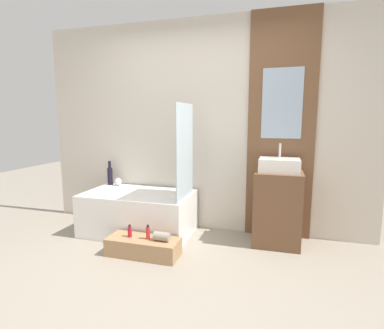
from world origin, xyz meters
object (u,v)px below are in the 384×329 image
Objects in this scene: wooden_step_bench at (143,247)px; vase_round_light at (118,182)px; vase_tall_dark at (110,175)px; sink at (279,165)px; bathtub at (139,212)px; bottle_soap_secondary at (148,233)px; bottle_soap_primary at (130,231)px.

wooden_step_bench is 7.50× the size of vase_round_light.
wooden_step_bench is 2.31× the size of vase_tall_dark.
sink is 2.23m from vase_tall_dark.
wooden_step_bench is (0.32, -0.56, -0.16)m from bathtub.
bathtub is 8.64× the size of bottle_soap_secondary.
vase_tall_dark reaches higher than bottle_soap_primary.
bathtub is at bearing -175.22° from sink.
wooden_step_bench is 1.69m from sink.
vase_tall_dark is (-0.57, 0.30, 0.38)m from bathtub.
wooden_step_bench is at bearing -47.85° from vase_round_light.
bottle_soap_primary is at bearing -72.76° from bathtub.
bottle_soap_secondary is (-1.26, -0.70, -0.65)m from sink.
bottle_soap_primary is 0.86× the size of bottle_soap_secondary.
sink reaches higher than wooden_step_bench.
bottle_soap_secondary is at bearing -45.82° from vase_round_light.
sink is 4.31× the size of vase_round_light.
vase_tall_dark is at bearing 130.76° from bottle_soap_primary.
bottle_soap_secondary is (0.06, -0.00, 0.16)m from wooden_step_bench.
vase_tall_dark is (-0.89, 0.86, 0.55)m from wooden_step_bench.
vase_round_light is (0.13, -0.02, -0.08)m from vase_tall_dark.
bathtub is at bearing 107.24° from bottle_soap_primary.
bottle_soap_secondary reaches higher than bottle_soap_primary.
bathtub is at bearing 120.02° from wooden_step_bench.
wooden_step_bench is 5.76× the size of bottle_soap_primary.
bottle_soap_primary is (-0.15, 0.00, 0.15)m from wooden_step_bench.
sink is 2.86× the size of bottle_soap_secondary.
vase_round_light is (-0.76, 0.84, 0.47)m from wooden_step_bench.
bottle_soap_secondary is at bearing -55.85° from bathtub.
sink is 1.75m from bottle_soap_primary.
bathtub reaches higher than wooden_step_bench.
vase_tall_dark is at bearing 173.01° from vase_round_light.
vase_tall_dark is at bearing 137.78° from bottle_soap_secondary.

